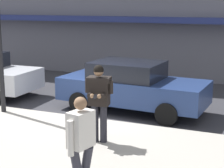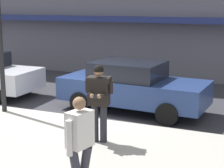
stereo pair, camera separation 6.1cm
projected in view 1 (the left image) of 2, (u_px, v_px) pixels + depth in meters
ground_plane at (80, 118)px, 10.88m from camera, size 80.00×80.00×0.00m
sidewalk at (60, 158)px, 7.92m from camera, size 32.00×5.30×0.14m
curb_paint_line at (113, 122)px, 10.55m from camera, size 28.00×0.12×0.01m
parked_sedan_mid at (131, 86)px, 11.50m from camera, size 4.61×2.15×1.54m
man_texting_on_phone at (99, 95)px, 8.44m from camera, size 0.64×0.62×1.81m
pedestrian_in_light_coat at (81, 141)px, 6.05m from camera, size 0.39×0.59×1.70m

